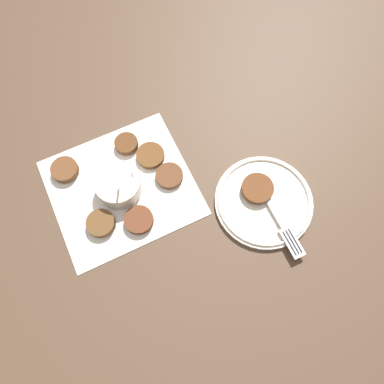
{
  "coord_description": "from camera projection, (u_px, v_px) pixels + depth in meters",
  "views": [
    {
      "loc": [
        0.02,
        -0.39,
        0.83
      ],
      "look_at": [
        0.16,
        -0.11,
        0.02
      ],
      "focal_mm": 35.0,
      "sensor_mm": 36.0,
      "label": 1
    }
  ],
  "objects": [
    {
      "name": "sauce_bowl",
      "position": [
        119.0,
        185.0,
        0.87
      ],
      "size": [
        0.11,
        0.11,
        0.09
      ],
      "color": "silver",
      "rests_on": "napkin"
    },
    {
      "name": "fritter_3",
      "position": [
        169.0,
        176.0,
        0.89
      ],
      "size": [
        0.07,
        0.07,
        0.01
      ],
      "color": "brown",
      "rests_on": "napkin"
    },
    {
      "name": "napkin",
      "position": [
        122.0,
        187.0,
        0.89
      ],
      "size": [
        0.34,
        0.31,
        0.0
      ],
      "color": "silver",
      "rests_on": "ground_plane"
    },
    {
      "name": "fritter_0",
      "position": [
        65.0,
        170.0,
        0.89
      ],
      "size": [
        0.06,
        0.06,
        0.02
      ],
      "color": "brown",
      "rests_on": "napkin"
    },
    {
      "name": "serving_plate",
      "position": [
        264.0,
        201.0,
        0.87
      ],
      "size": [
        0.23,
        0.23,
        0.02
      ],
      "color": "silver",
      "rests_on": "ground_plane"
    },
    {
      "name": "fritter_4",
      "position": [
        126.0,
        144.0,
        0.92
      ],
      "size": [
        0.06,
        0.06,
        0.02
      ],
      "color": "#56331C",
      "rests_on": "napkin"
    },
    {
      "name": "fritter_2",
      "position": [
        150.0,
        155.0,
        0.91
      ],
      "size": [
        0.07,
        0.07,
        0.01
      ],
      "color": "brown",
      "rests_on": "napkin"
    },
    {
      "name": "fritter_on_plate",
      "position": [
        257.0,
        188.0,
        0.86
      ],
      "size": [
        0.07,
        0.07,
        0.01
      ],
      "color": "brown",
      "rests_on": "serving_plate"
    },
    {
      "name": "ground_plane",
      "position": [
        110.0,
        185.0,
        0.89
      ],
      "size": [
        4.0,
        4.0,
        0.0
      ],
      "primitive_type": "plane",
      "color": "#4C3828"
    },
    {
      "name": "fork",
      "position": [
        283.0,
        227.0,
        0.84
      ],
      "size": [
        0.03,
        0.19,
        0.0
      ],
      "color": "silver",
      "rests_on": "serving_plate"
    },
    {
      "name": "fritter_1",
      "position": [
        139.0,
        220.0,
        0.85
      ],
      "size": [
        0.07,
        0.07,
        0.02
      ],
      "color": "brown",
      "rests_on": "napkin"
    },
    {
      "name": "fritter_5",
      "position": [
        101.0,
        223.0,
        0.85
      ],
      "size": [
        0.06,
        0.06,
        0.02
      ],
      "color": "brown",
      "rests_on": "napkin"
    }
  ]
}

